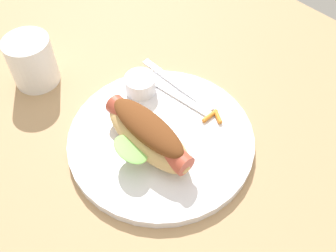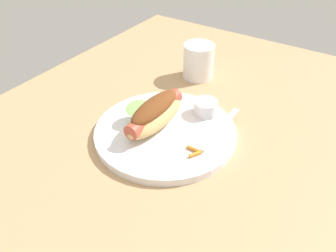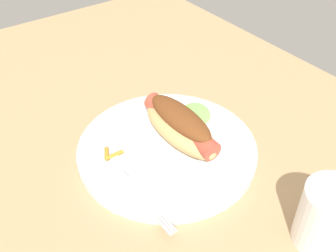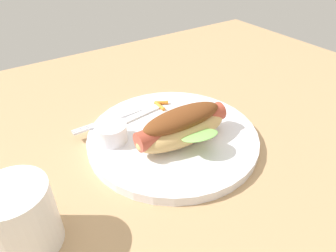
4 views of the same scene
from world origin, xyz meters
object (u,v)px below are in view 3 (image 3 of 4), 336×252
drinking_cup (329,218)px  sauce_ramekin (183,185)px  plate (167,149)px  knife (143,182)px  carrot_garnish (111,154)px  hot_dog (180,125)px  fork (137,193)px

drinking_cup → sauce_ramekin: bearing=-146.0°
plate → knife: knife is taller
knife → carrot_garnish: size_ratio=4.52×
hot_dog → knife: hot_dog is taller
hot_dog → drinking_cup: 25.80cm
sauce_ramekin → drinking_cup: size_ratio=0.59×
plate → hot_dog: size_ratio=1.74×
sauce_ramekin → carrot_garnish: size_ratio=1.62×
fork → carrot_garnish: (-8.97, 0.78, 0.16)cm
hot_dog → carrot_garnish: 12.00cm
hot_dog → drinking_cup: drinking_cup is taller
sauce_ramekin → fork: bearing=-123.9°
plate → knife: size_ratio=2.00×
sauce_ramekin → fork: size_ratio=0.32×
plate → carrot_garnish: 9.27cm
fork → knife: 2.20cm
plate → fork: (5.85, -9.43, 1.00)cm
hot_dog → knife: bearing=-66.2°
fork → sauce_ramekin: bearing=55.4°
knife → sauce_ramekin: bearing=29.1°
hot_dog → sauce_ramekin: 11.70cm
plate → drinking_cup: 26.58cm
plate → sauce_ramekin: bearing=-23.1°
plate → fork: fork is taller
hot_dog → sauce_ramekin: bearing=-35.4°
hot_dog → plate: bearing=-89.8°
plate → carrot_garnish: carrot_garnish is taller
drinking_cup → knife: bearing=-145.4°
knife → drinking_cup: (20.88, 14.38, 2.65)cm
sauce_ramekin → drinking_cup: bearing=34.0°
hot_dog → drinking_cup: size_ratio=1.89×
fork → carrot_garnish: 9.00cm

